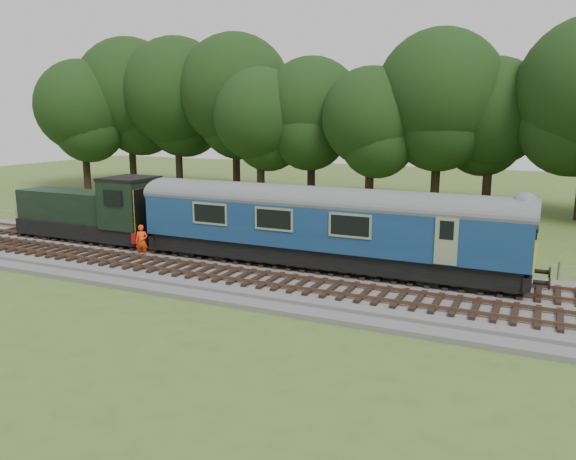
% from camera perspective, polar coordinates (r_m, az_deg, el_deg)
% --- Properties ---
extents(ground, '(120.00, 120.00, 0.00)m').
position_cam_1_polar(ground, '(26.89, -5.60, -4.32)').
color(ground, '#445D22').
rests_on(ground, ground).
extents(ballast, '(70.00, 7.00, 0.35)m').
position_cam_1_polar(ballast, '(26.85, -5.61, -3.96)').
color(ballast, '#4C4C4F').
rests_on(ballast, ground).
extents(track_north, '(67.20, 2.40, 0.21)m').
position_cam_1_polar(track_north, '(27.96, -4.16, -2.79)').
color(track_north, black).
rests_on(track_north, ballast).
extents(track_south, '(67.20, 2.40, 0.21)m').
position_cam_1_polar(track_south, '(25.47, -7.45, -4.30)').
color(track_south, black).
rests_on(track_south, ballast).
extents(fence, '(64.00, 0.12, 1.00)m').
position_cam_1_polar(fence, '(30.72, -1.34, -2.25)').
color(fence, '#6B6054').
rests_on(fence, ground).
extents(tree_line, '(70.00, 8.00, 18.00)m').
position_cam_1_polar(tree_line, '(46.74, 8.22, 2.43)').
color(tree_line, black).
rests_on(tree_line, ground).
extents(dmu_railcar, '(18.05, 2.86, 3.88)m').
position_cam_1_polar(dmu_railcar, '(25.81, 3.55, 0.99)').
color(dmu_railcar, black).
rests_on(dmu_railcar, ground).
extents(shunter_loco, '(8.91, 2.60, 3.38)m').
position_cam_1_polar(shunter_loco, '(33.52, -19.21, 1.72)').
color(shunter_loco, black).
rests_on(shunter_loco, ground).
extents(worker, '(0.72, 0.62, 1.66)m').
position_cam_1_polar(worker, '(28.87, -14.64, -1.12)').
color(worker, '#F33E0C').
rests_on(worker, ballast).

